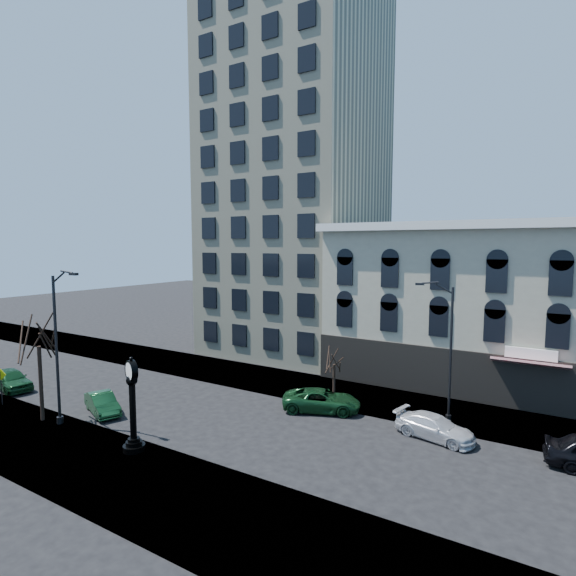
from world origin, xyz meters
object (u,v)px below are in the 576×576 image
Objects in this scene: street_clock at (133,409)px; car_near_a at (11,379)px; car_near_b at (102,403)px; street_lamp_near at (62,307)px; warning_sign at (1,380)px.

car_near_a is (-16.27, 2.19, -1.61)m from street_clock.
street_clock reaches higher than car_near_b.
street_lamp_near is at bearing -93.92° from car_near_a.
car_near_b is (-6.25, 2.72, -1.73)m from street_clock.
street_lamp_near is 3.80× the size of warning_sign.
street_lamp_near is at bearing -20.80° from warning_sign.
street_lamp_near reaches higher than warning_sign.
street_clock is 7.03m from car_near_b.
car_near_a reaches higher than car_near_b.
street_lamp_near reaches higher than car_near_a.
street_lamp_near is (-6.02, 0.14, 4.87)m from street_clock.
street_clock reaches higher than warning_sign.
warning_sign reaches higher than car_near_b.
street_clock reaches higher than car_near_a.
street_lamp_near is 8.86m from warning_sign.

